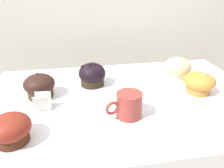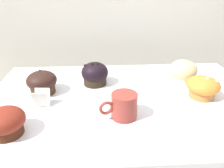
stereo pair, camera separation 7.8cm
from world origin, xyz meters
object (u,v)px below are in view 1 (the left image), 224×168
object	(u,v)px
muffin_front_center	(199,83)
muffin_front_left	(39,86)
muffin_back_right	(11,129)
muffin_front_right	(92,75)
muffin_back_left	(177,69)
coffee_cup	(129,104)

from	to	relation	value
muffin_front_center	muffin_front_left	xyz separation A→B (m)	(-0.58, 0.07, 0.00)
muffin_back_right	muffin_front_right	bearing A→B (deg)	52.00
muffin_back_left	muffin_back_right	world-z (taller)	muffin_back_left
muffin_front_left	muffin_back_right	bearing A→B (deg)	-100.19
muffin_front_left	muffin_front_right	distance (m)	0.20
muffin_back_right	muffin_back_left	bearing A→B (deg)	27.17
muffin_front_right	coffee_cup	world-z (taller)	muffin_front_right
muffin_front_center	muffin_back_right	size ratio (longest dim) A/B	1.09
muffin_back_left	muffin_back_right	size ratio (longest dim) A/B	1.05
muffin_back_right	coffee_cup	distance (m)	0.33
muffin_front_right	muffin_back_right	bearing A→B (deg)	-128.00
muffin_front_right	coffee_cup	size ratio (longest dim) A/B	0.91
muffin_front_left	coffee_cup	size ratio (longest dim) A/B	0.93
muffin_front_center	muffin_back_left	distance (m)	0.14
muffin_front_center	coffee_cup	bearing A→B (deg)	-159.59
muffin_front_center	coffee_cup	xyz separation A→B (m)	(-0.29, -0.11, 0.00)
muffin_front_left	muffin_front_right	size ratio (longest dim) A/B	1.03
muffin_back_left	muffin_front_center	bearing A→B (deg)	-79.73
muffin_back_left	muffin_back_right	distance (m)	0.67
muffin_front_center	muffin_front_right	bearing A→B (deg)	161.10
muffin_back_right	coffee_cup	xyz separation A→B (m)	(0.33, 0.06, 0.00)
coffee_cup	muffin_front_left	bearing A→B (deg)	147.86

